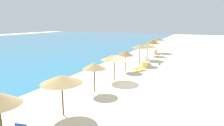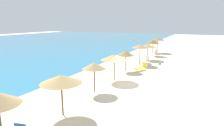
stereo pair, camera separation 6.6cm
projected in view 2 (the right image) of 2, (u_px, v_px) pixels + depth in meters
name	position (u px, v px, depth m)	size (l,w,h in m)	color
ground_plane	(125.00, 84.00, 18.02)	(160.00, 160.00, 0.00)	beige
dune_ridge	(222.00, 76.00, 16.79)	(43.16, 6.12, 2.12)	beige
beach_umbrella_3	(61.00, 79.00, 11.57)	(2.51, 2.51, 2.55)	brown
beach_umbrella_4	(94.00, 66.00, 15.55)	(1.91, 1.91, 2.47)	brown
beach_umbrella_5	(114.00, 57.00, 18.74)	(2.61, 2.61, 2.58)	brown
beach_umbrella_6	(126.00, 53.00, 22.32)	(1.95, 1.95, 2.43)	brown
beach_umbrella_7	(140.00, 46.00, 25.69)	(2.19, 2.19, 2.75)	brown
beach_umbrella_8	(148.00, 46.00, 29.17)	(2.61, 2.61, 2.38)	brown
beach_umbrella_9	(153.00, 42.00, 32.80)	(2.20, 2.20, 2.75)	brown
beach_umbrella_10	(158.00, 39.00, 36.09)	(2.67, 2.67, 2.80)	brown
lounge_chair_0	(157.00, 54.00, 32.61)	(1.72, 1.29, 1.12)	white
lounge_chair_1	(148.00, 61.00, 26.42)	(1.66, 1.13, 1.12)	white
lounge_chair_3	(141.00, 67.00, 22.97)	(1.66, 1.34, 0.99)	yellow
beach_ball	(160.00, 64.00, 26.03)	(0.34, 0.34, 0.34)	green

